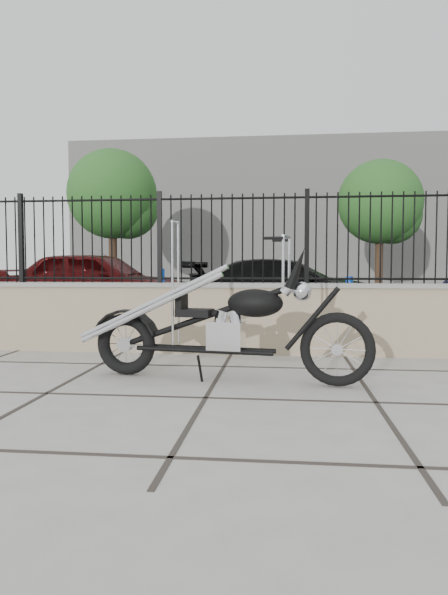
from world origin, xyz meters
The scene contains 12 objects.
ground_plane centered at (0.00, 0.00, 0.00)m, with size 90.00×90.00×0.00m, color #99968E.
parking_lot centered at (0.00, 12.50, 0.00)m, with size 30.00×30.00×0.00m, color black.
retaining_wall centered at (0.00, 2.50, 0.48)m, with size 14.00×0.36×0.96m, color gray.
iron_fence centered at (0.00, 2.50, 1.56)m, with size 14.00×0.08×1.20m, color black.
background_building centered at (0.00, 26.50, 4.00)m, with size 22.00×6.00×8.00m, color beige.
chopper_motorcycle centered at (0.05, 0.76, 0.85)m, with size 2.82×0.50×1.69m, color black, non-canonical shape.
car_red centered at (-3.72, 7.56, 0.78)m, with size 1.85×4.61×1.57m, color #3C0809.
car_black centered at (0.78, 7.73, 0.68)m, with size 1.90×4.66×1.35m, color black.
bollard_a centered at (-1.56, 4.96, 0.57)m, with size 0.14×0.14×1.14m, color #0B46B2.
bollard_b centered at (1.80, 4.46, 0.51)m, with size 0.12×0.12×1.02m, color #0C3FBE.
tree_left centered at (-6.19, 16.30, 4.25)m, with size 3.60×3.60×6.07m.
tree_right centered at (4.35, 16.23, 3.77)m, with size 3.19×3.19×5.39m.
Camera 1 is at (0.69, -4.66, 1.19)m, focal length 32.00 mm.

